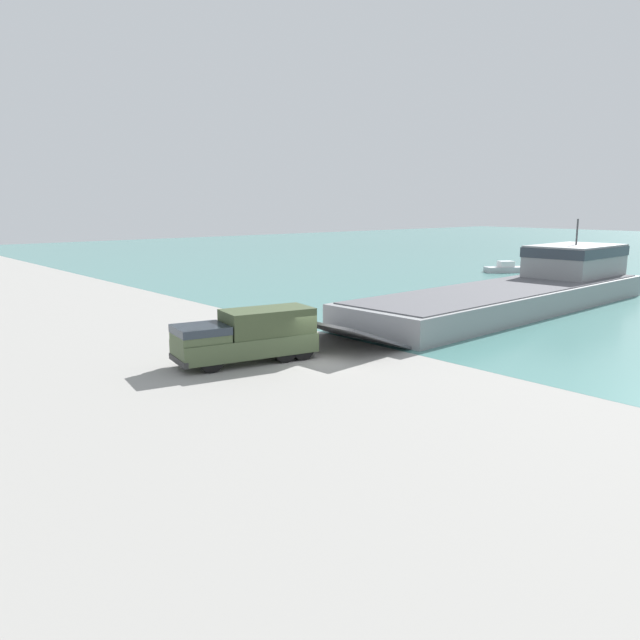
% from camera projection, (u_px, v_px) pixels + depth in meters
% --- Properties ---
extents(ground_plane, '(240.00, 240.00, 0.00)m').
position_uv_depth(ground_plane, '(321.00, 360.00, 34.86)').
color(ground_plane, gray).
extents(landing_craft, '(9.89, 39.12, 7.25)m').
position_uv_depth(landing_craft, '(528.00, 286.00, 53.02)').
color(landing_craft, gray).
rests_on(landing_craft, ground_plane).
extents(military_truck, '(4.03, 8.18, 2.90)m').
position_uv_depth(military_truck, '(247.00, 335.00, 34.21)').
color(military_truck, '#475638').
rests_on(military_truck, ground_plane).
extents(soldier_on_ramp, '(0.34, 0.49, 1.75)m').
position_uv_depth(soldier_on_ramp, '(205.00, 339.00, 35.72)').
color(soldier_on_ramp, '#475638').
rests_on(soldier_on_ramp, ground_plane).
extents(moored_boat_c, '(4.91, 6.26, 1.43)m').
position_uv_depth(moored_boat_c, '(508.00, 268.00, 79.71)').
color(moored_boat_c, '#B7BABF').
rests_on(moored_boat_c, ground_plane).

